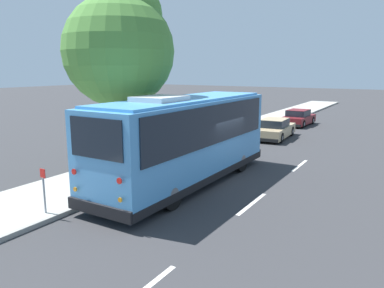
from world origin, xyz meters
TOP-DOWN VIEW (x-y plane):
  - ground_plane at (0.00, 0.00)m, footprint 160.00×160.00m
  - sidewalk_slab at (0.00, 3.76)m, footprint 80.00×3.42m
  - curb_strip at (0.00, 1.98)m, footprint 80.00×0.14m
  - shuttle_bus at (-1.29, 0.50)m, footprint 9.72×2.74m
  - parked_sedan_tan at (10.19, 0.75)m, footprint 4.76×2.03m
  - parked_sedan_maroon at (16.86, 1.02)m, footprint 4.23×1.93m
  - street_tree at (-1.80, 3.24)m, footprint 4.43×4.43m
  - sign_post_near at (-6.50, 2.37)m, footprint 0.06×0.22m
  - sign_post_far at (-5.04, 2.37)m, footprint 0.06×0.06m
  - lane_stripe_mid at (-2.12, -2.65)m, footprint 2.40×0.14m
  - lane_stripe_ahead at (3.88, -2.65)m, footprint 2.40×0.14m

SIDE VIEW (x-z plane):
  - ground_plane at x=0.00m, z-range 0.00..0.00m
  - lane_stripe_mid at x=-2.12m, z-range 0.00..0.01m
  - lane_stripe_ahead at x=3.88m, z-range 0.00..0.01m
  - sidewalk_slab at x=0.00m, z-range 0.00..0.15m
  - curb_strip at x=0.00m, z-range 0.00..0.15m
  - parked_sedan_maroon at x=16.86m, z-range -0.05..1.23m
  - parked_sedan_tan at x=10.19m, z-range -0.04..1.26m
  - sign_post_far at x=-5.04m, z-range 0.15..1.42m
  - sign_post_near at x=-6.50m, z-range 0.17..1.57m
  - shuttle_bus at x=-1.29m, z-range 0.14..3.72m
  - street_tree at x=-1.80m, z-range 1.52..9.44m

